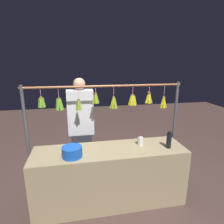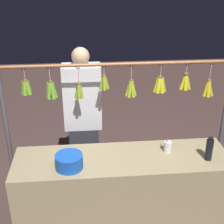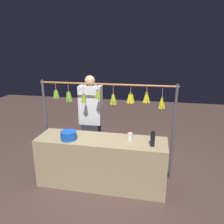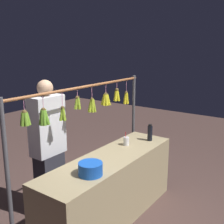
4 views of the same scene
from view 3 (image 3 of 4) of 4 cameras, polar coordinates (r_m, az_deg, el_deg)
The scene contains 7 objects.
ground_plane at distance 3.98m, azimuth -2.63°, elevation -17.82°, with size 12.00×12.00×0.00m, color #4A3530.
market_counter at distance 3.76m, azimuth -2.72°, elevation -12.67°, with size 2.09×0.59×0.82m, color tan.
display_rack at distance 3.78m, azimuth -1.45°, elevation 1.09°, with size 2.34×0.13×1.68m.
water_bottle at distance 3.35m, azimuth 10.39°, elevation -6.84°, with size 0.07×0.07×0.24m.
blue_bucket at distance 3.60m, azimuth -11.10°, elevation -5.92°, with size 0.25×0.25×0.13m, color blue.
drink_cup at distance 3.54m, azimuth 4.67°, elevation -6.23°, with size 0.08×0.08×0.19m.
vendor_person at distance 4.26m, azimuth -5.40°, elevation -2.46°, with size 0.41×0.22×1.74m.
Camera 3 is at (-0.81, 3.17, 2.26)m, focal length 35.60 mm.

